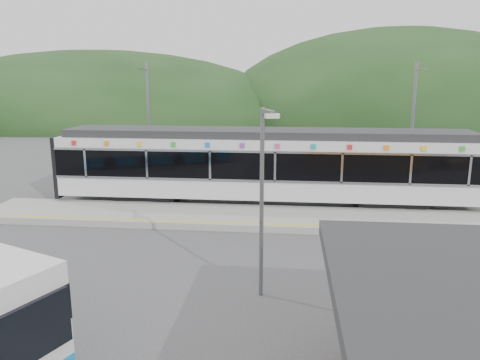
# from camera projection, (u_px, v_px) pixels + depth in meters

# --- Properties ---
(ground) EXTENTS (120.00, 120.00, 0.00)m
(ground) POSITION_uv_depth(u_px,v_px,m) (269.00, 248.00, 17.39)
(ground) COLOR #4C4C4F
(ground) RESTS_ON ground
(hills) EXTENTS (146.00, 149.00, 26.00)m
(hills) POSITION_uv_depth(u_px,v_px,m) (406.00, 213.00, 21.89)
(hills) COLOR #1E3D19
(hills) RESTS_ON ground
(platform) EXTENTS (26.00, 3.20, 0.30)m
(platform) POSITION_uv_depth(u_px,v_px,m) (272.00, 218.00, 20.56)
(platform) COLOR #9E9E99
(platform) RESTS_ON ground
(yellow_line) EXTENTS (26.00, 0.10, 0.01)m
(yellow_line) POSITION_uv_depth(u_px,v_px,m) (271.00, 224.00, 19.27)
(yellow_line) COLOR yellow
(yellow_line) RESTS_ON platform
(train) EXTENTS (20.44, 3.01, 3.74)m
(train) POSITION_uv_depth(u_px,v_px,m) (266.00, 164.00, 22.81)
(train) COLOR black
(train) RESTS_ON ground
(catenary_mast_west) EXTENTS (0.18, 1.80, 7.00)m
(catenary_mast_west) POSITION_uv_depth(u_px,v_px,m) (149.00, 125.00, 25.62)
(catenary_mast_west) COLOR slate
(catenary_mast_west) RESTS_ON ground
(catenary_mast_east) EXTENTS (0.18, 1.80, 7.00)m
(catenary_mast_east) POSITION_uv_depth(u_px,v_px,m) (412.00, 128.00, 24.19)
(catenary_mast_east) COLOR slate
(catenary_mast_east) RESTS_ON ground
(lamp_post) EXTENTS (0.43, 1.02, 5.45)m
(lamp_post) POSITION_uv_depth(u_px,v_px,m) (262.00, 187.00, 12.89)
(lamp_post) COLOR slate
(lamp_post) RESTS_ON ground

